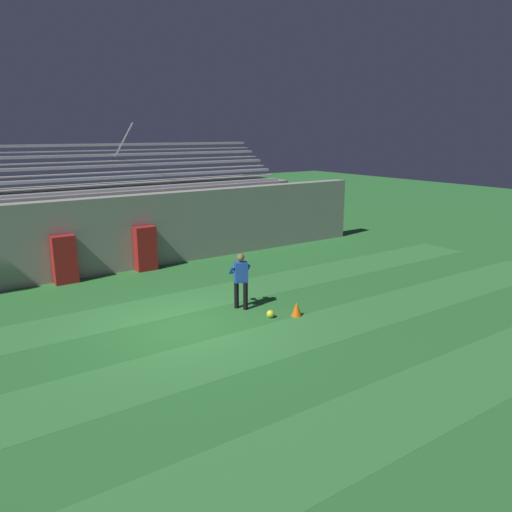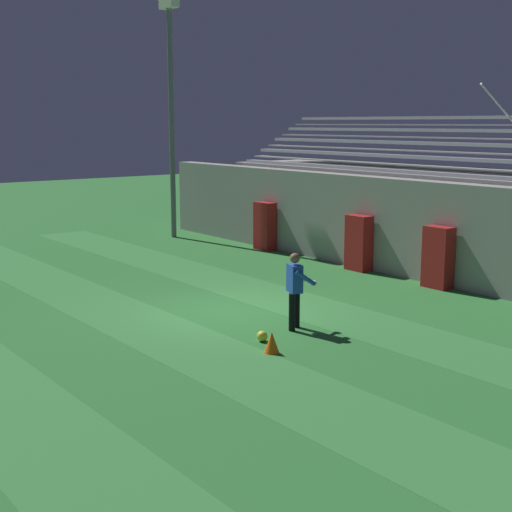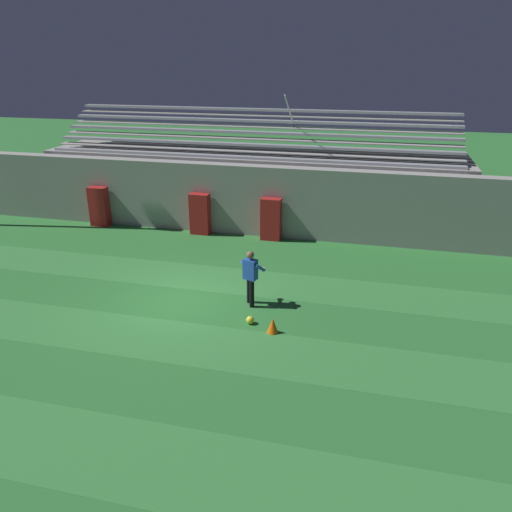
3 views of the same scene
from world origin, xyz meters
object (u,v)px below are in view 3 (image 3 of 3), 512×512
object	(u,v)px
padding_pillar_gate_right	(271,219)
padding_pillar_far_left	(99,206)
soccer_ball	(250,320)
traffic_cone	(273,325)
goalkeeper	(251,274)
padding_pillar_gate_left	(200,214)

from	to	relation	value
padding_pillar_gate_right	padding_pillar_far_left	xyz separation A→B (m)	(-7.46, 0.00, 0.00)
padding_pillar_far_left	soccer_ball	bearing A→B (deg)	-38.81
soccer_ball	traffic_cone	xyz separation A→B (m)	(0.69, -0.31, 0.10)
padding_pillar_far_left	goalkeeper	xyz separation A→B (m)	(8.08, -5.60, 0.12)
goalkeeper	traffic_cone	distance (m)	1.87
goalkeeper	traffic_cone	bearing A→B (deg)	-56.05
padding_pillar_gate_left	padding_pillar_far_left	size ratio (longest dim) A/B	1.00
padding_pillar_gate_left	soccer_ball	size ratio (longest dim) A/B	7.58
padding_pillar_far_left	traffic_cone	xyz separation A→B (m)	(9.04, -7.02, -0.62)
padding_pillar_far_left	soccer_ball	distance (m)	10.73
padding_pillar_far_left	traffic_cone	distance (m)	11.46
padding_pillar_far_left	soccer_ball	world-z (taller)	padding_pillar_far_left
padding_pillar_gate_right	padding_pillar_far_left	world-z (taller)	same
padding_pillar_far_left	padding_pillar_gate_right	bearing A→B (deg)	0.00
padding_pillar_gate_left	soccer_ball	distance (m)	7.76
padding_pillar_gate_left	goalkeeper	bearing A→B (deg)	-57.60
goalkeeper	soccer_ball	size ratio (longest dim) A/B	7.59
padding_pillar_gate_left	soccer_ball	world-z (taller)	padding_pillar_gate_left
padding_pillar_gate_left	traffic_cone	xyz separation A→B (m)	(4.51, -7.02, -0.62)
padding_pillar_gate_left	traffic_cone	size ratio (longest dim) A/B	3.97
padding_pillar_gate_left	soccer_ball	bearing A→B (deg)	-60.36
traffic_cone	padding_pillar_gate_right	bearing A→B (deg)	102.63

